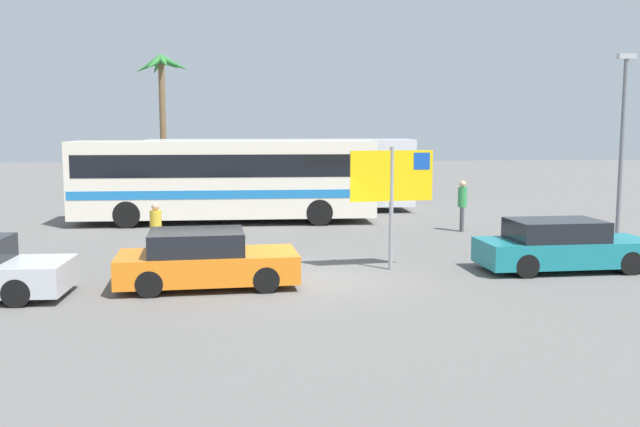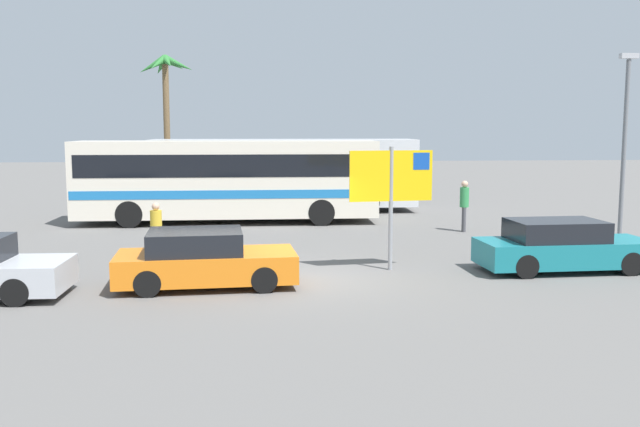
{
  "view_description": "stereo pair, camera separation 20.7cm",
  "coord_description": "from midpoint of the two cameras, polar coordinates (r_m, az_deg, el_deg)",
  "views": [
    {
      "loc": [
        -1.01,
        -16.51,
        3.67
      ],
      "look_at": [
        0.73,
        2.55,
        1.3
      ],
      "focal_mm": 38.86,
      "sensor_mm": 36.0,
      "label": 1
    },
    {
      "loc": [
        -0.8,
        -16.53,
        3.67
      ],
      "look_at": [
        0.73,
        2.55,
        1.3
      ],
      "focal_mm": 38.86,
      "sensor_mm": 36.0,
      "label": 2
    }
  ],
  "objects": [
    {
      "name": "pedestrian_near_sign",
      "position": [
        19.65,
        -13.66,
        -1.09
      ],
      "size": [
        0.32,
        0.32,
        1.62
      ],
      "rotation": [
        0.0,
        0.0,
        3.43
      ],
      "color": "#706656",
      "rests_on": "ground"
    },
    {
      "name": "pedestrian_crossing_lot",
      "position": [
        25.07,
        11.41,
        0.99
      ],
      "size": [
        0.32,
        0.32,
        1.82
      ],
      "rotation": [
        0.0,
        0.0,
        2.99
      ],
      "color": "#4C4C51",
      "rests_on": "ground"
    },
    {
      "name": "lamp_post_right_side",
      "position": [
        23.87,
        23.4,
        5.6
      ],
      "size": [
        0.56,
        0.2,
        5.96
      ],
      "color": "slate",
      "rests_on": "ground"
    },
    {
      "name": "ground",
      "position": [
        16.95,
        -2.04,
        -5.45
      ],
      "size": [
        120.0,
        120.0,
        0.0
      ],
      "primitive_type": "plane",
      "color": "#605E5B"
    },
    {
      "name": "bus_front_coach",
      "position": [
        27.02,
        -8.04,
        2.99
      ],
      "size": [
        11.49,
        2.49,
        3.17
      ],
      "color": "silver",
      "rests_on": "ground"
    },
    {
      "name": "bus_rear_coach",
      "position": [
        30.46,
        -3.4,
        3.5
      ],
      "size": [
        11.49,
        2.49,
        3.17
      ],
      "color": "silver",
      "rests_on": "ground"
    },
    {
      "name": "car_teal",
      "position": [
        18.92,
        19.01,
        -2.56
      ],
      "size": [
        4.49,
        1.9,
        1.32
      ],
      "rotation": [
        0.0,
        0.0,
        0.05
      ],
      "color": "#19757F",
      "rests_on": "ground"
    },
    {
      "name": "car_orange",
      "position": [
        16.27,
        -9.82,
        -3.79
      ],
      "size": [
        4.23,
        2.14,
        1.32
      ],
      "rotation": [
        0.0,
        0.0,
        0.08
      ],
      "color": "orange",
      "rests_on": "ground"
    },
    {
      "name": "ferry_sign",
      "position": [
        17.88,
        5.74,
        2.71
      ],
      "size": [
        2.19,
        0.34,
        3.2
      ],
      "rotation": [
        0.0,
        0.0,
        0.13
      ],
      "color": "gray",
      "rests_on": "ground"
    },
    {
      "name": "palm_tree_seaside",
      "position": [
        36.57,
        -13.04,
        10.31
      ],
      "size": [
        2.84,
        2.79,
        7.35
      ],
      "color": "brown",
      "rests_on": "ground"
    }
  ]
}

